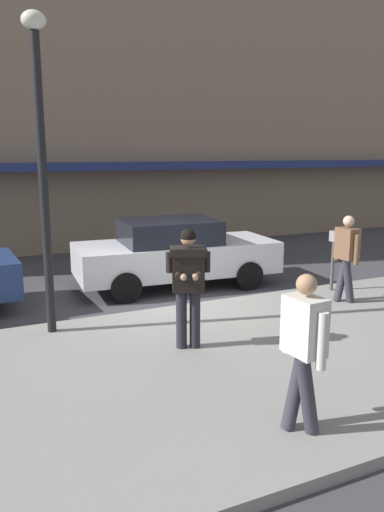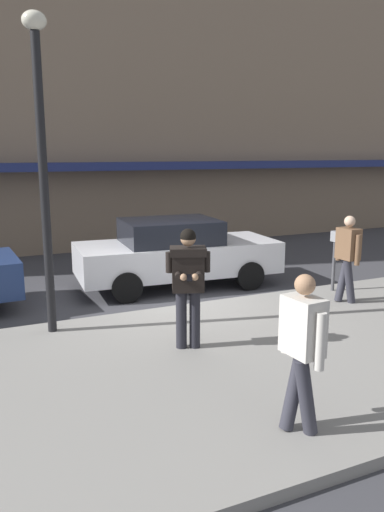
% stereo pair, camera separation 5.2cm
% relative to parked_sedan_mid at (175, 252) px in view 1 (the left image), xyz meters
% --- Properties ---
extents(ground_plane, '(80.00, 80.00, 0.00)m').
position_rel_parked_sedan_mid_xyz_m(ground_plane, '(-0.65, -1.58, -0.79)').
color(ground_plane, '#3D3D42').
extents(sidewalk, '(32.00, 5.30, 0.14)m').
position_rel_parked_sedan_mid_xyz_m(sidewalk, '(0.35, -4.43, -0.72)').
color(sidewalk, gray).
rests_on(sidewalk, ground).
extents(curb_paint_line, '(28.00, 0.12, 0.01)m').
position_rel_parked_sedan_mid_xyz_m(curb_paint_line, '(0.35, -1.53, -0.79)').
color(curb_paint_line, silver).
rests_on(curb_paint_line, ground).
extents(storefront_facade, '(28.00, 4.70, 14.93)m').
position_rel_parked_sedan_mid_xyz_m(storefront_facade, '(0.35, 6.92, 6.66)').
color(storefront_facade, '#84705B').
rests_on(storefront_facade, ground).
extents(parked_sedan_mid, '(4.61, 2.16, 1.54)m').
position_rel_parked_sedan_mid_xyz_m(parked_sedan_mid, '(0.00, 0.00, 0.00)').
color(parked_sedan_mid, silver).
rests_on(parked_sedan_mid, ground).
extents(man_texting_on_phone, '(0.62, 0.65, 1.81)m').
position_rel_parked_sedan_mid_xyz_m(man_texting_on_phone, '(-1.39, -3.80, 0.46)').
color(man_texting_on_phone, '#23232B').
rests_on(man_texting_on_phone, sidewalk).
extents(pedestrian_in_light_coat, '(0.35, 0.60, 1.70)m').
position_rel_parked_sedan_mid_xyz_m(pedestrian_in_light_coat, '(-1.27, -6.37, 0.32)').
color(pedestrian_in_light_coat, '#33333D').
rests_on(pedestrian_in_light_coat, sidewalk).
extents(pedestrian_dark_coat, '(0.34, 0.60, 1.70)m').
position_rel_parked_sedan_mid_xyz_m(pedestrian_dark_coat, '(2.34, -2.94, 0.32)').
color(pedestrian_dark_coat, '#33333D').
rests_on(pedestrian_dark_coat, sidewalk).
extents(street_lamp_post, '(0.36, 0.36, 4.88)m').
position_rel_parked_sedan_mid_xyz_m(street_lamp_post, '(-3.13, -2.23, 2.35)').
color(street_lamp_post, black).
rests_on(street_lamp_post, sidewalk).
extents(parking_meter, '(0.12, 0.18, 1.27)m').
position_rel_parked_sedan_mid_xyz_m(parking_meter, '(2.68, -2.18, 0.18)').
color(parking_meter, '#4C4C51').
rests_on(parking_meter, sidewalk).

